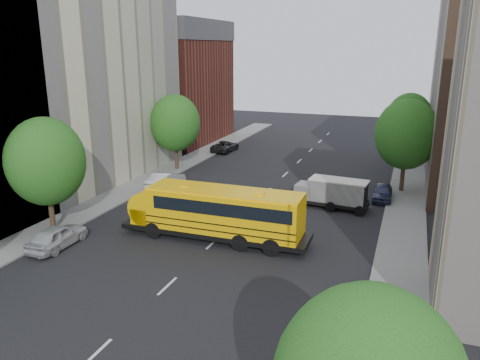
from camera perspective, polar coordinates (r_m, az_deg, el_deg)
The scene contains 16 objects.
ground at distance 32.20m, azimuth -1.92°, elevation -6.37°, with size 120.00×120.00×0.00m, color black.
sidewalk_left at distance 41.58m, azimuth -14.09°, elevation -1.55°, with size 3.00×80.00×0.12m, color slate.
sidewalk_right at distance 34.74m, azimuth 19.33°, elevation -5.49°, with size 3.00×80.00×0.12m, color slate.
lane_markings at distance 41.08m, azimuth 3.35°, elevation -1.38°, with size 0.15×64.00×0.01m, color silver.
building_left_cream at distance 44.63m, azimuth -21.31°, elevation 12.04°, with size 10.00×26.00×20.00m, color beige.
building_left_redbrick at distance 63.08m, azimuth -7.62°, elevation 10.61°, with size 10.00×15.00×13.00m, color maroon.
street_tree_1 at distance 33.27m, azimuth -22.60°, elevation 2.09°, with size 5.12×5.12×7.90m.
street_tree_2 at distance 47.75m, azimuth -7.91°, elevation 6.89°, with size 4.99×4.99×7.71m.
street_tree_4 at distance 42.15m, azimuth 19.64°, elevation 5.26°, with size 5.25×5.25×8.10m.
street_tree_5 at distance 54.07m, azimuth 19.91°, elevation 7.01°, with size 4.86×4.86×7.51m.
school_bus at distance 30.47m, azimuth -3.29°, elevation -3.73°, with size 12.57×3.24×3.53m.
safari_truck at distance 37.21m, azimuth 11.22°, elevation -1.52°, with size 5.66×2.51×2.35m.
parked_car_0 at distance 31.77m, azimuth -21.40°, elevation -6.39°, with size 1.76×4.37×1.49m, color #B8B8BF.
parked_car_1 at distance 42.18m, azimuth -9.07°, elevation -0.03°, with size 1.60×4.59×1.51m, color silver.
parked_car_2 at distance 56.64m, azimuth -1.83°, elevation 4.15°, with size 2.15×4.66×1.29m, color black.
parked_car_4 at distance 40.37m, azimuth 16.98°, elevation -1.43°, with size 1.52×3.78×1.29m, color #35395D.
Camera 1 is at (11.36, -27.54, 12.22)m, focal length 35.00 mm.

